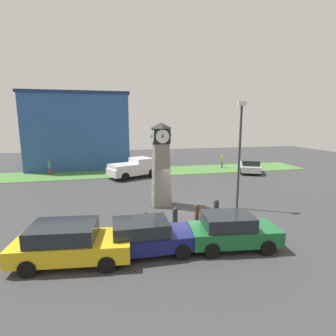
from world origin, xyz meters
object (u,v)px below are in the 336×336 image
at_px(bollard_end_row, 146,220).
at_px(car_far_lot, 250,166).
at_px(bollard_mid_row, 197,212).
at_px(car_by_building, 232,230).
at_px(bollard_near_tower, 216,208).
at_px(pedestrian_crossing_lot, 222,160).
at_px(car_navy_sedan, 70,243).
at_px(bollard_far_row, 175,216).
at_px(pedestrian_near_bench, 49,167).
at_px(street_lamp_near_road, 240,149).
at_px(car_near_tower, 146,236).
at_px(pickup_truck, 134,168).
at_px(clock_tower, 161,166).

distance_m(bollard_end_row, car_far_lot, 17.84).
height_order(bollard_mid_row, car_by_building, car_by_building).
height_order(bollard_near_tower, pedestrian_crossing_lot, pedestrian_crossing_lot).
height_order(bollard_near_tower, car_navy_sedan, car_navy_sedan).
xyz_separation_m(bollard_far_row, car_by_building, (1.81, -3.06, 0.30)).
bearing_deg(bollard_mid_row, bollard_far_row, -172.62).
xyz_separation_m(bollard_mid_row, pedestrian_near_bench, (-10.67, 15.01, 0.40)).
distance_m(car_by_building, pedestrian_near_bench, 21.39).
height_order(bollard_near_tower, bollard_far_row, bollard_near_tower).
relative_size(bollard_near_tower, street_lamp_near_road, 0.16).
xyz_separation_m(bollard_far_row, pedestrian_crossing_lot, (9.50, 15.18, 0.42)).
relative_size(bollard_far_row, street_lamp_near_road, 0.14).
relative_size(bollard_end_row, street_lamp_near_road, 0.13).
xyz_separation_m(bollard_mid_row, car_near_tower, (-3.26, -2.95, 0.25)).
bearing_deg(pedestrian_crossing_lot, bollard_far_row, -122.04).
bearing_deg(pedestrian_crossing_lot, car_navy_sedan, -128.81).
bearing_deg(bollard_near_tower, street_lamp_near_road, 31.25).
bearing_deg(car_far_lot, bollard_mid_row, -130.04).
relative_size(car_navy_sedan, car_near_tower, 1.14).
relative_size(bollard_near_tower, bollard_far_row, 1.16).
xyz_separation_m(bollard_near_tower, pedestrian_near_bench, (-11.94, 14.70, 0.35)).
xyz_separation_m(bollard_end_row, pedestrian_crossing_lot, (11.09, 15.34, 0.46)).
bearing_deg(pickup_truck, car_by_building, -79.50).
bearing_deg(car_by_building, bollard_mid_row, 98.87).
bearing_deg(street_lamp_near_road, bollard_end_row, -163.58).
bearing_deg(car_near_tower, car_by_building, -4.30).
xyz_separation_m(bollard_mid_row, bollard_end_row, (-2.90, -0.32, -0.06)).
bearing_deg(car_far_lot, car_navy_sedan, -137.55).
bearing_deg(clock_tower, street_lamp_near_road, -20.26).
distance_m(clock_tower, pickup_truck, 9.23).
distance_m(clock_tower, bollard_far_row, 3.95).
distance_m(bollard_far_row, car_by_building, 3.57).
bearing_deg(bollard_far_row, bollard_mid_row, 7.38).
distance_m(car_by_building, car_far_lot, 17.93).
distance_m(bollard_far_row, pedestrian_crossing_lot, 17.91).
height_order(bollard_far_row, pedestrian_crossing_lot, pedestrian_crossing_lot).
bearing_deg(car_far_lot, pedestrian_near_bench, 171.62).
distance_m(bollard_end_row, pedestrian_near_bench, 17.19).
relative_size(bollard_far_row, car_far_lot, 0.19).
bearing_deg(street_lamp_near_road, bollard_near_tower, -148.75).
bearing_deg(pedestrian_crossing_lot, bollard_near_tower, -115.23).
relative_size(bollard_near_tower, pedestrian_crossing_lot, 0.69).
xyz_separation_m(bollard_far_row, car_near_tower, (-1.96, -2.78, 0.27)).
height_order(bollard_near_tower, pedestrian_near_bench, pedestrian_near_bench).
bearing_deg(clock_tower, bollard_mid_row, -66.01).
xyz_separation_m(clock_tower, car_near_tower, (-1.85, -6.11, -1.85)).
distance_m(car_navy_sedan, street_lamp_near_road, 10.86).
xyz_separation_m(car_by_building, street_lamp_near_road, (2.68, 4.70, 3.05)).
distance_m(bollard_mid_row, pickup_truck, 12.42).
bearing_deg(car_navy_sedan, bollard_far_row, 29.38).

